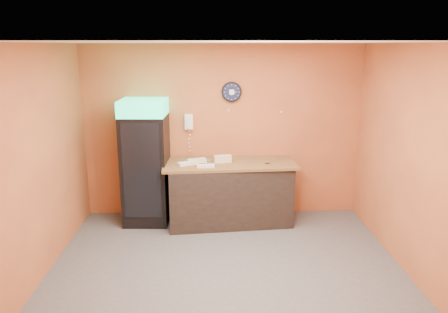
{
  "coord_description": "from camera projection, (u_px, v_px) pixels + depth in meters",
  "views": [
    {
      "loc": [
        -0.17,
        -5.01,
        2.77
      ],
      "look_at": [
        -0.02,
        0.6,
        1.34
      ],
      "focal_mm": 35.0,
      "sensor_mm": 36.0,
      "label": 1
    }
  ],
  "objects": [
    {
      "name": "prep_counter",
      "position": [
        229.0,
        193.0,
        6.95
      ],
      "size": [
        1.98,
        1.03,
        0.95
      ],
      "primitive_type": "cube",
      "rotation": [
        0.0,
        0.0,
        0.1
      ],
      "color": "black",
      "rests_on": "floor"
    },
    {
      "name": "right_wall",
      "position": [
        413.0,
        162.0,
        5.26
      ],
      "size": [
        0.02,
        4.0,
        2.8
      ],
      "primitive_type": "cube",
      "color": "#C46737",
      "rests_on": "floor"
    },
    {
      "name": "floor",
      "position": [
        227.0,
        270.0,
        5.54
      ],
      "size": [
        4.5,
        4.5,
        0.0
      ],
      "primitive_type": "plane",
      "color": "#47474C",
      "rests_on": "ground"
    },
    {
      "name": "left_wall",
      "position": [
        36.0,
        165.0,
        5.13
      ],
      "size": [
        0.02,
        4.0,
        2.8
      ],
      "primitive_type": "cube",
      "color": "#C46737",
      "rests_on": "floor"
    },
    {
      "name": "wall_clock",
      "position": [
        232.0,
        92.0,
        6.95
      ],
      "size": [
        0.32,
        0.06,
        0.32
      ],
      "color": "black",
      "rests_on": "back_wall"
    },
    {
      "name": "wrapped_sandwich_right",
      "position": [
        197.0,
        160.0,
        6.86
      ],
      "size": [
        0.32,
        0.22,
        0.04
      ],
      "primitive_type": "cube",
      "rotation": [
        0.0,
        0.0,
        0.4
      ],
      "color": "silver",
      "rests_on": "butcher_paper"
    },
    {
      "name": "sub_roll_stack",
      "position": [
        223.0,
        159.0,
        6.8
      ],
      "size": [
        0.28,
        0.14,
        0.11
      ],
      "rotation": [
        0.0,
        0.0,
        0.19
      ],
      "color": "beige",
      "rests_on": "butcher_paper"
    },
    {
      "name": "back_wall",
      "position": [
        223.0,
        132.0,
        7.13
      ],
      "size": [
        4.5,
        0.02,
        2.8
      ],
      "primitive_type": "cube",
      "color": "#C46737",
      "rests_on": "floor"
    },
    {
      "name": "ceiling",
      "position": [
        227.0,
        42.0,
        4.85
      ],
      "size": [
        4.5,
        4.0,
        0.02
      ],
      "primitive_type": "cube",
      "color": "white",
      "rests_on": "back_wall"
    },
    {
      "name": "kitchen_tool",
      "position": [
        209.0,
        161.0,
        6.77
      ],
      "size": [
        0.06,
        0.06,
        0.06
      ],
      "primitive_type": "cylinder",
      "color": "silver",
      "rests_on": "butcher_paper"
    },
    {
      "name": "butcher_paper",
      "position": [
        229.0,
        163.0,
        6.83
      ],
      "size": [
        2.12,
        1.0,
        0.04
      ],
      "primitive_type": "cube",
      "rotation": [
        0.0,
        0.0,
        0.06
      ],
      "color": "brown",
      "rests_on": "prep_counter"
    },
    {
      "name": "wrapped_sandwich_left",
      "position": [
        188.0,
        163.0,
        6.68
      ],
      "size": [
        0.33,
        0.25,
        0.04
      ],
      "primitive_type": "cube",
      "rotation": [
        0.0,
        0.0,
        0.48
      ],
      "color": "silver",
      "rests_on": "butcher_paper"
    },
    {
      "name": "beverage_cooler",
      "position": [
        146.0,
        164.0,
        6.82
      ],
      "size": [
        0.72,
        0.73,
        1.97
      ],
      "rotation": [
        0.0,
        0.0,
        -0.04
      ],
      "color": "black",
      "rests_on": "floor"
    },
    {
      "name": "wrapped_sandwich_mid",
      "position": [
        206.0,
        166.0,
        6.55
      ],
      "size": [
        0.27,
        0.12,
        0.04
      ],
      "primitive_type": "cube",
      "rotation": [
        0.0,
        0.0,
        0.05
      ],
      "color": "silver",
      "rests_on": "butcher_paper"
    },
    {
      "name": "wall_phone",
      "position": [
        189.0,
        122.0,
        7.02
      ],
      "size": [
        0.13,
        0.11,
        0.24
      ],
      "color": "white",
      "rests_on": "back_wall"
    }
  ]
}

